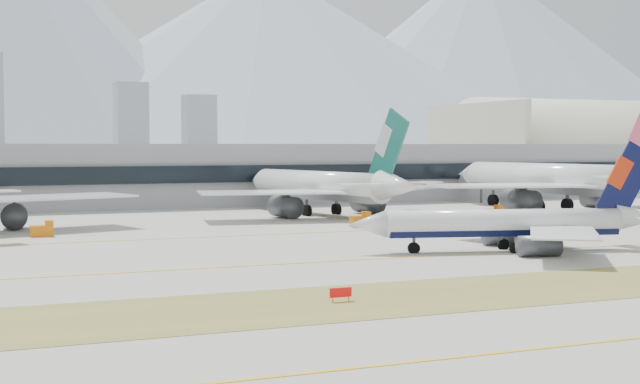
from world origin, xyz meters
name	(u,v)px	position (x,y,z in m)	size (l,w,h in m)	color
ground	(318,257)	(0.00, 0.00, 0.00)	(3000.00, 3000.00, 0.00)	#AAA89F
apron_markings	(593,339)	(0.00, -53.95, 0.02)	(360.00, 122.22, 0.06)	olive
taxiing_airliner	(515,224)	(27.57, -4.55, 3.73)	(45.43, 38.85, 15.45)	white
widebody_cathay	(325,188)	(27.77, 63.29, 5.84)	(60.46, 60.00, 21.96)	white
widebody_china_air	(557,181)	(80.56, 54.88, 6.69)	(70.18, 69.10, 25.17)	white
terminal	(142,174)	(0.00, 114.84, 7.50)	(280.00, 43.10, 15.00)	gray
hangar	(586,188)	(154.56, 135.00, 0.14)	(91.00, 60.00, 60.00)	beige
hold_sign_left	(341,293)	(-11.07, -32.00, 0.88)	(2.20, 0.15, 1.35)	red
gse_c	(361,220)	(24.45, 38.48, 1.05)	(3.55, 2.00, 2.60)	orange
gse_b	(43,230)	(-30.85, 41.12, 1.05)	(3.55, 2.00, 2.60)	orange
gse_extra	(494,213)	(56.90, 44.14, 1.05)	(3.55, 2.00, 2.60)	orange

